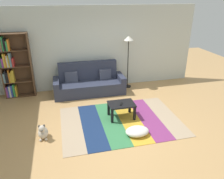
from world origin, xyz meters
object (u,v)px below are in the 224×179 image
Objects in this scene: pouf at (137,131)px; tv_remote at (121,104)px; dog at (43,132)px; coffee_table at (121,106)px; standing_lamp at (128,45)px; bookshelf at (12,67)px; couch at (89,83)px.

pouf is 3.67× the size of tv_remote.
dog is at bearing 169.30° from pouf.
standing_lamp is at bearing 68.30° from coffee_table.
dog is at bearing -70.31° from bookshelf.
standing_lamp is (0.64, 2.82, 1.37)m from pouf.
couch is 3.36× the size of coffee_table.
dog is at bearing -141.51° from tv_remote.
bookshelf is 3.58m from tv_remote.
coffee_table reaches higher than pouf.
coffee_table is 1.22× the size of pouf.
tv_remote reaches higher than dog.
tv_remote is at bearing -113.50° from coffee_table.
couch is at bearing -7.06° from bookshelf.
bookshelf is at bearing 135.96° from pouf.
couch is 15.07× the size of tv_remote.
dog is (-1.38, -2.22, -0.18)m from couch.
coffee_table is 1.69× the size of dog.
couch is 2.73m from pouf.
coffee_table is at bearing 12.87° from dog.
dog is at bearing -121.83° from couch.
dog is at bearing -167.13° from coffee_table.
couch is 1.14× the size of bookshelf.
pouf is 0.88m from tv_remote.
pouf is at bearing -10.70° from dog.
coffee_table is 2.02m from dog.
bookshelf is 13.24× the size of tv_remote.
pouf is 2.14m from dog.
tv_remote is at bearing -36.41° from bookshelf.
bookshelf is 1.12× the size of standing_lamp.
tv_remote is (-0.80, -2.01, -1.05)m from standing_lamp.
bookshelf reaches higher than standing_lamp.
tv_remote is (-0.02, -0.04, 0.09)m from coffee_table.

